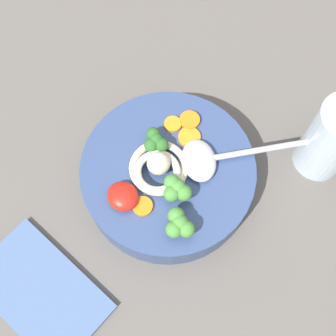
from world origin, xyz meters
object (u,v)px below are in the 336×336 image
object	(u,v)px
folded_napkin	(41,292)
soup_bowl	(168,175)
noodle_pile	(159,167)
soup_spoon	(209,159)
drinking_glass	(332,139)

from	to	relation	value
folded_napkin	soup_bowl	bearing A→B (deg)	85.40
noodle_pile	soup_spoon	size ratio (longest dim) A/B	0.53
soup_bowl	folded_napkin	world-z (taller)	soup_bowl
soup_spoon	drinking_glass	bearing A→B (deg)	-0.99
drinking_glass	folded_napkin	distance (cm)	42.41
noodle_pile	folded_napkin	size ratio (longest dim) A/B	0.49
soup_bowl	noodle_pile	bearing A→B (deg)	-122.23
soup_spoon	drinking_glass	world-z (taller)	drinking_glass
noodle_pile	soup_spoon	xyz separation A→B (cm)	(3.88, 5.34, -0.26)
noodle_pile	drinking_glass	size ratio (longest dim) A/B	0.66
soup_spoon	folded_napkin	bearing A→B (deg)	-153.95
folded_napkin	noodle_pile	bearing A→B (deg)	86.90
noodle_pile	folded_napkin	xyz separation A→B (cm)	(-1.14, -20.99, -6.14)
noodle_pile	soup_spoon	world-z (taller)	noodle_pile
noodle_pile	soup_spoon	bearing A→B (deg)	53.99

